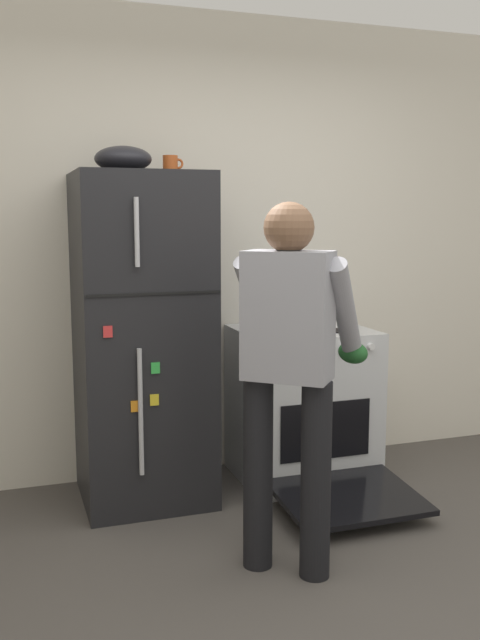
{
  "coord_description": "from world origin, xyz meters",
  "views": [
    {
      "loc": [
        -1.12,
        -2.16,
        1.55
      ],
      "look_at": [
        0.07,
        1.32,
        1.0
      ],
      "focal_mm": 39.84,
      "sensor_mm": 36.0,
      "label": 1
    }
  ],
  "objects_px": {
    "stove_range": "(303,406)",
    "red_pot": "(281,321)",
    "person_cook": "(290,356)",
    "mixing_bowl": "(123,159)",
    "coffee_mug": "(171,164)",
    "refrigerator": "(142,339)"
  },
  "relations": [
    {
      "from": "refrigerator",
      "to": "red_pot",
      "type": "distance_m",
      "value": 0.79
    },
    {
      "from": "stove_range",
      "to": "red_pot",
      "type": "xyz_separation_m",
      "value": [
        -0.16,
        -0.03,
        0.51
      ]
    },
    {
      "from": "person_cook",
      "to": "mixing_bowl",
      "type": "bearing_deg",
      "value": 117.35
    },
    {
      "from": "refrigerator",
      "to": "stove_range",
      "type": "relative_size",
      "value": 1.46
    },
    {
      "from": "refrigerator",
      "to": "mixing_bowl",
      "type": "distance_m",
      "value": 0.95
    },
    {
      "from": "coffee_mug",
      "to": "mixing_bowl",
      "type": "height_order",
      "value": "mixing_bowl"
    },
    {
      "from": "person_cook",
      "to": "red_pot",
      "type": "xyz_separation_m",
      "value": [
        0.34,
        0.95,
        -0.0
      ]
    },
    {
      "from": "person_cook",
      "to": "mixing_bowl",
      "type": "height_order",
      "value": "mixing_bowl"
    },
    {
      "from": "refrigerator",
      "to": "person_cook",
      "type": "height_order",
      "value": "refrigerator"
    },
    {
      "from": "stove_range",
      "to": "red_pot",
      "type": "bearing_deg",
      "value": -168.6
    },
    {
      "from": "person_cook",
      "to": "stove_range",
      "type": "bearing_deg",
      "value": 62.97
    },
    {
      "from": "red_pot",
      "to": "stove_range",
      "type": "bearing_deg",
      "value": 11.4
    },
    {
      "from": "refrigerator",
      "to": "mixing_bowl",
      "type": "bearing_deg",
      "value": 179.78
    },
    {
      "from": "stove_range",
      "to": "mixing_bowl",
      "type": "relative_size",
      "value": 4.11
    },
    {
      "from": "red_pot",
      "to": "mixing_bowl",
      "type": "bearing_deg",
      "value": 176.68
    },
    {
      "from": "refrigerator",
      "to": "stove_range",
      "type": "height_order",
      "value": "refrigerator"
    },
    {
      "from": "person_cook",
      "to": "mixing_bowl",
      "type": "xyz_separation_m",
      "value": [
        -0.52,
        1.0,
        0.88
      ]
    },
    {
      "from": "stove_range",
      "to": "person_cook",
      "type": "xyz_separation_m",
      "value": [
        -0.5,
        -0.99,
        0.52
      ]
    },
    {
      "from": "coffee_mug",
      "to": "stove_range",
      "type": "bearing_deg",
      "value": -5.09
    },
    {
      "from": "refrigerator",
      "to": "person_cook",
      "type": "xyz_separation_m",
      "value": [
        0.44,
        -1.0,
        0.07
      ]
    },
    {
      "from": "red_pot",
      "to": "mixing_bowl",
      "type": "distance_m",
      "value": 1.23
    },
    {
      "from": "refrigerator",
      "to": "stove_range",
      "type": "xyz_separation_m",
      "value": [
        0.94,
        -0.02,
        -0.45
      ]
    }
  ]
}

